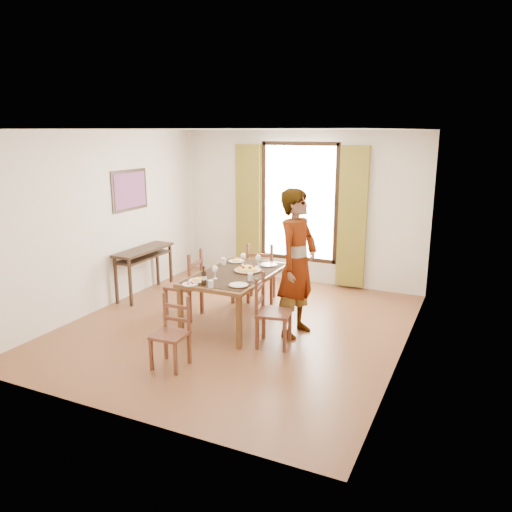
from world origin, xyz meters
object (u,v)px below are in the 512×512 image
at_px(console_table, 144,255).
at_px(man, 297,263).
at_px(pasta_platter, 248,268).
at_px(dining_table, 236,277).

relative_size(console_table, man, 0.61).
distance_m(console_table, pasta_platter, 2.12).
bearing_deg(dining_table, pasta_platter, 45.12).
bearing_deg(dining_table, console_table, 165.96).
bearing_deg(pasta_platter, man, -7.85).
bearing_deg(man, console_table, 90.65).
xyz_separation_m(dining_table, man, (0.90, 0.02, 0.30)).
height_order(console_table, pasta_platter, pasta_platter).
relative_size(dining_table, man, 0.83).
distance_m(man, pasta_platter, 0.81).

